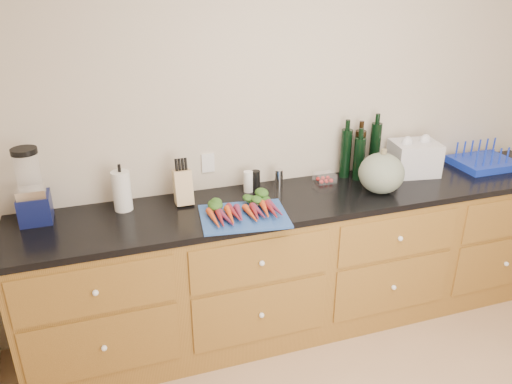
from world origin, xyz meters
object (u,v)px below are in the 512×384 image
object	(u,v)px
blender_appliance	(32,190)
dish_rack	(484,161)
squash	(381,173)
carrots	(242,209)
paper_towel	(122,191)
tomato_box	(325,178)
cutting_board	(244,216)
knife_block	(183,187)

from	to	relation	value
blender_appliance	dish_rack	world-z (taller)	blender_appliance
squash	dish_rack	xyz separation A→B (m)	(0.95, 0.17, -0.09)
dish_rack	carrots	bearing A→B (deg)	-173.84
dish_rack	paper_towel	bearing A→B (deg)	178.18
blender_appliance	paper_towel	world-z (taller)	blender_appliance
paper_towel	dish_rack	distance (m)	2.51
tomato_box	dish_rack	xyz separation A→B (m)	(1.21, -0.09, 0.01)
carrots	squash	size ratio (longest dim) A/B	1.39
cutting_board	paper_towel	bearing A→B (deg)	153.42
cutting_board	squash	bearing A→B (deg)	4.48
squash	dish_rack	size ratio (longest dim) A/B	0.69
squash	carrots	bearing A→B (deg)	-177.87
blender_appliance	tomato_box	bearing A→B (deg)	0.40
carrots	dish_rack	size ratio (longest dim) A/B	0.96
cutting_board	blender_appliance	bearing A→B (deg)	164.08
cutting_board	squash	size ratio (longest dim) A/B	1.73
carrots	blender_appliance	size ratio (longest dim) A/B	0.92
cutting_board	blender_appliance	size ratio (longest dim) A/B	1.14
knife_block	dish_rack	xyz separation A→B (m)	(2.16, -0.06, -0.06)
carrots	squash	distance (m)	0.93
carrots	dish_rack	xyz separation A→B (m)	(1.87, 0.20, 0.00)
knife_block	dish_rack	world-z (taller)	knife_block
paper_towel	knife_block	world-z (taller)	paper_towel
dish_rack	tomato_box	bearing A→B (deg)	175.74
squash	tomato_box	world-z (taller)	squash
squash	dish_rack	distance (m)	0.97
carrots	squash	xyz separation A→B (m)	(0.92, 0.03, 0.09)
paper_towel	knife_block	size ratio (longest dim) A/B	1.15
carrots	tomato_box	xyz separation A→B (m)	(0.66, 0.29, -0.01)
knife_block	tomato_box	size ratio (longest dim) A/B	1.58
blender_appliance	squash	bearing A→B (deg)	-6.87
squash	tomato_box	bearing A→B (deg)	135.33
squash	dish_rack	bearing A→B (deg)	10.02
blender_appliance	tomato_box	distance (m)	1.78
squash	tomato_box	distance (m)	0.38
paper_towel	tomato_box	xyz separation A→B (m)	(1.30, 0.01, -0.09)
tomato_box	dish_rack	world-z (taller)	dish_rack
paper_towel	dish_rack	world-z (taller)	paper_towel
tomato_box	knife_block	bearing A→B (deg)	-178.19
carrots	knife_block	distance (m)	0.39
carrots	paper_towel	xyz separation A→B (m)	(-0.64, 0.28, 0.08)
cutting_board	squash	xyz separation A→B (m)	(0.92, 0.07, 0.12)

